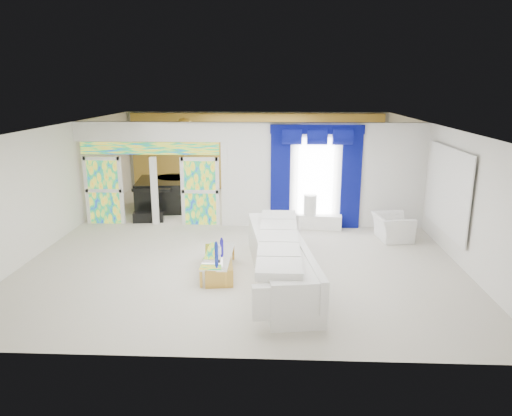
{
  "coord_description": "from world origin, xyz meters",
  "views": [
    {
      "loc": [
        0.79,
        -12.32,
        4.03
      ],
      "look_at": [
        0.3,
        -1.2,
        1.1
      ],
      "focal_mm": 33.11,
      "sensor_mm": 36.0,
      "label": 1
    }
  ],
  "objects_px": {
    "coffee_table": "(218,264)",
    "armchair": "(392,227)",
    "console_table": "(320,222)",
    "grand_piano": "(161,194)",
    "white_sofa": "(280,260)"
  },
  "relations": [
    {
      "from": "white_sofa",
      "to": "console_table",
      "type": "xyz_separation_m",
      "value": [
        1.18,
        3.71,
        -0.22
      ]
    },
    {
      "from": "white_sofa",
      "to": "grand_piano",
      "type": "xyz_separation_m",
      "value": [
        -3.94,
        5.76,
        0.06
      ]
    },
    {
      "from": "console_table",
      "to": "grand_piano",
      "type": "bearing_deg",
      "value": 158.08
    },
    {
      "from": "white_sofa",
      "to": "coffee_table",
      "type": "xyz_separation_m",
      "value": [
        -1.35,
        0.3,
        -0.24
      ]
    },
    {
      "from": "coffee_table",
      "to": "armchair",
      "type": "height_order",
      "value": "armchair"
    },
    {
      "from": "white_sofa",
      "to": "armchair",
      "type": "height_order",
      "value": "white_sofa"
    },
    {
      "from": "grand_piano",
      "to": "armchair",
      "type": "bearing_deg",
      "value": -30.86
    },
    {
      "from": "coffee_table",
      "to": "armchair",
      "type": "bearing_deg",
      "value": 29.77
    },
    {
      "from": "coffee_table",
      "to": "grand_piano",
      "type": "relative_size",
      "value": 0.9
    },
    {
      "from": "coffee_table",
      "to": "grand_piano",
      "type": "bearing_deg",
      "value": 115.34
    },
    {
      "from": "white_sofa",
      "to": "grand_piano",
      "type": "height_order",
      "value": "grand_piano"
    },
    {
      "from": "coffee_table",
      "to": "console_table",
      "type": "relative_size",
      "value": 1.42
    },
    {
      "from": "white_sofa",
      "to": "coffee_table",
      "type": "bearing_deg",
      "value": 159.36
    },
    {
      "from": "console_table",
      "to": "armchair",
      "type": "relative_size",
      "value": 1.18
    },
    {
      "from": "coffee_table",
      "to": "armchair",
      "type": "distance_m",
      "value": 5.03
    }
  ]
}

